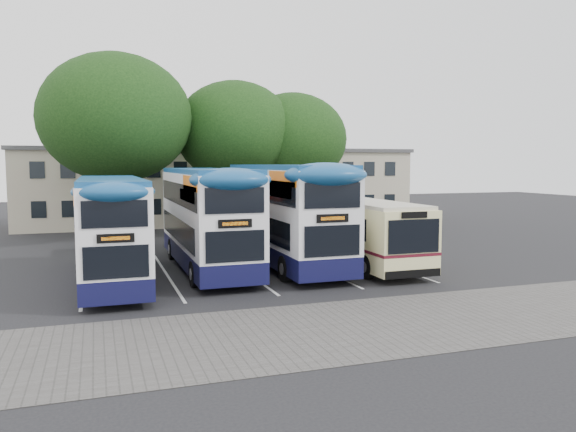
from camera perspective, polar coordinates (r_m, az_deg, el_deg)
The scene contains 12 objects.
ground at distance 23.08m, azimuth 7.66°, elevation -7.09°, with size 120.00×120.00×0.00m, color black.
paving_strip at distance 17.89m, azimuth 9.13°, elevation -10.78°, with size 40.00×6.00×0.01m, color #595654.
bay_lines at distance 26.40m, azimuth -4.62°, elevation -5.47°, with size 14.12×11.00×0.01m.
depot_building at distance 48.24m, azimuth -6.81°, elevation 3.18°, with size 32.40×8.40×6.20m.
lamp_post at distance 43.23m, azimuth 2.99°, elevation 5.52°, with size 0.25×1.05×9.06m.
tree_left at distance 36.76m, azimuth -17.10°, elevation 9.49°, with size 9.36×9.36×11.74m.
tree_mid at distance 38.90m, azimuth -5.46°, elevation 8.51°, with size 8.09×8.09×10.56m.
tree_right at distance 40.42m, azimuth 0.45°, elevation 7.77°, with size 7.76×7.76×9.97m.
bus_dd_left at distance 24.39m, azimuth -17.51°, elevation -0.90°, with size 2.54×10.47×4.36m.
bus_dd_mid at distance 26.48m, azimuth -8.29°, elevation 0.19°, with size 2.74×11.31×4.71m.
bus_dd_right at distance 27.37m, azimuth -0.38°, elevation 0.62°, with size 2.85×11.73×4.89m.
bus_single at distance 28.02m, azimuth 6.85°, elevation -1.14°, with size 2.72×10.67×3.18m.
Camera 1 is at (-10.14, -20.14, 4.96)m, focal length 35.00 mm.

